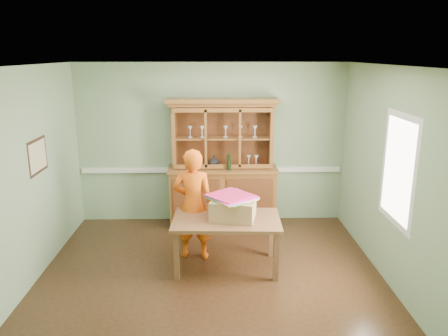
{
  "coord_description": "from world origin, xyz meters",
  "views": [
    {
      "loc": [
        0.06,
        -5.25,
        2.84
      ],
      "look_at": [
        0.18,
        0.4,
        1.35
      ],
      "focal_mm": 35.0,
      "sensor_mm": 36.0,
      "label": 1
    }
  ],
  "objects_px": {
    "dining_table": "(226,224)",
    "cardboard_box": "(233,209)",
    "china_hutch": "(223,182)",
    "person": "(193,204)"
  },
  "relations": [
    {
      "from": "dining_table",
      "to": "cardboard_box",
      "type": "distance_m",
      "value": 0.23
    },
    {
      "from": "china_hutch",
      "to": "cardboard_box",
      "type": "height_order",
      "value": "china_hutch"
    },
    {
      "from": "china_hutch",
      "to": "person",
      "type": "bearing_deg",
      "value": -109.52
    },
    {
      "from": "china_hutch",
      "to": "cardboard_box",
      "type": "distance_m",
      "value": 1.57
    },
    {
      "from": "dining_table",
      "to": "cardboard_box",
      "type": "height_order",
      "value": "cardboard_box"
    },
    {
      "from": "person",
      "to": "china_hutch",
      "type": "bearing_deg",
      "value": -101.87
    },
    {
      "from": "cardboard_box",
      "to": "person",
      "type": "height_order",
      "value": "person"
    },
    {
      "from": "dining_table",
      "to": "cardboard_box",
      "type": "relative_size",
      "value": 2.56
    },
    {
      "from": "china_hutch",
      "to": "dining_table",
      "type": "distance_m",
      "value": 1.58
    },
    {
      "from": "china_hutch",
      "to": "person",
      "type": "distance_m",
      "value": 1.3
    }
  ]
}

